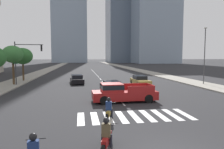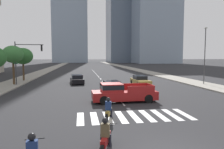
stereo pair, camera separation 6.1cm
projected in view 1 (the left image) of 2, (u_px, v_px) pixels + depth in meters
The scene contains 16 objects.
sidewalk_east at pixel (171, 77), 39.72m from camera, with size 4.00×260.00×0.15m, color gray.
sidewalk_west at pixel (22, 80), 35.53m from camera, with size 4.00×260.00×0.15m, color gray.
crosswalk_near at pixel (135, 116), 13.82m from camera, with size 7.65×2.89×0.01m.
lane_divider_center at pixel (98, 77), 41.39m from camera, with size 0.14×50.00×0.01m.
motorcycle_trailing at pixel (109, 111), 12.90m from camera, with size 0.93×2.05×1.49m.
motorcycle_third at pixel (107, 138), 8.63m from camera, with size 0.96×2.15×1.49m.
pickup_truck at pixel (121, 93), 18.28m from camera, with size 5.77×2.18×1.67m.
sedan_black_0 at pixel (111, 87), 23.24m from camera, with size 2.22×4.61×1.32m.
sedan_black_1 at pixel (77, 80), 30.92m from camera, with size 2.23×4.78×1.34m.
sedan_gold_2 at pixel (140, 81), 29.09m from camera, with size 1.89×4.73×1.36m.
traffic_signal_far at pixel (26, 56), 28.58m from camera, with size 4.09×0.28×5.99m.
street_lamp_east at pixel (205, 52), 29.20m from camera, with size 0.50×0.24×8.08m.
street_tree_second at pixel (13, 54), 28.55m from camera, with size 2.83×2.83×5.46m.
street_tree_third at pixel (23, 56), 33.50m from camera, with size 3.15×3.15×5.36m.
office_tower_center_skyline at pixel (123, 11), 156.07m from camera, with size 22.99×29.76×85.35m.
office_tower_right_skyline at pixel (155, 1), 134.81m from camera, with size 27.90×24.73×82.98m.
Camera 1 is at (-3.59, -7.32, 3.98)m, focal length 32.78 mm.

